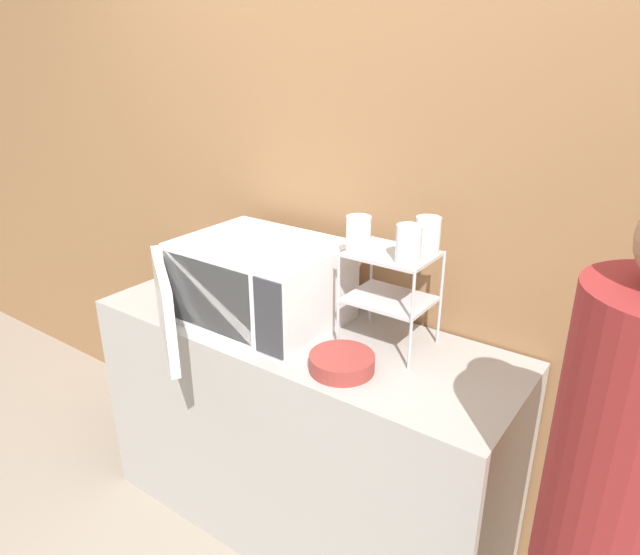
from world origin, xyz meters
TOP-DOWN VIEW (x-y plane):
  - wall_back at (0.00, 0.61)m, footprint 8.00×0.06m
  - counter at (0.00, 0.28)m, footprint 1.62×0.57m
  - microwave at (-0.17, 0.26)m, footprint 0.59×0.72m
  - dish_rack at (0.32, 0.38)m, footprint 0.28×0.22m
  - glass_front_left at (0.23, 0.32)m, footprint 0.08×0.08m
  - glass_back_right at (0.41, 0.44)m, footprint 0.08×0.08m
  - glass_front_right at (0.40, 0.32)m, footprint 0.08×0.08m
  - bowl at (0.29, 0.14)m, footprint 0.21×0.21m
  - person at (1.12, -0.05)m, footprint 0.33×0.33m

SIDE VIEW (x-z plane):
  - counter at x=0.00m, z-range 0.00..0.90m
  - person at x=1.12m, z-range 0.10..1.73m
  - bowl at x=0.29m, z-range 0.90..0.95m
  - microwave at x=-0.17m, z-range 0.90..1.20m
  - dish_rack at x=0.32m, z-range 0.97..1.31m
  - glass_front_left at x=0.23m, z-range 1.23..1.35m
  - glass_back_right at x=0.41m, z-range 1.23..1.35m
  - glass_front_right at x=0.40m, z-range 1.23..1.35m
  - wall_back at x=0.00m, z-range 0.00..2.60m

